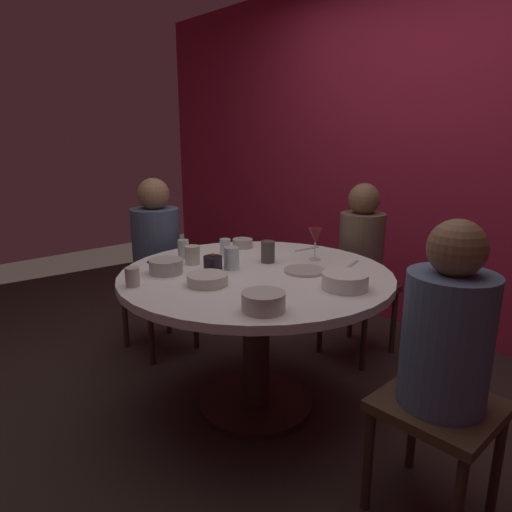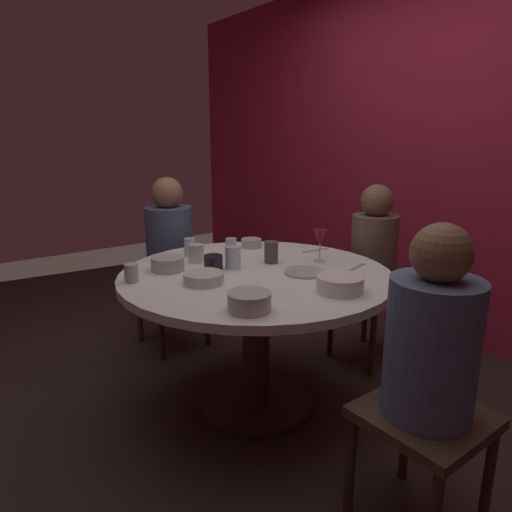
{
  "view_description": "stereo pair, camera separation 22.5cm",
  "coord_description": "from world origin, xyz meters",
  "px_view_note": "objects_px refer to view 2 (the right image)",
  "views": [
    {
      "loc": [
        1.59,
        -1.48,
        1.4
      ],
      "look_at": [
        0.0,
        0.0,
        0.83
      ],
      "focal_mm": 32.01,
      "sensor_mm": 36.0,
      "label": 1
    },
    {
      "loc": [
        1.74,
        -1.31,
        1.4
      ],
      "look_at": [
        0.0,
        0.0,
        0.83
      ],
      "focal_mm": 32.01,
      "sensor_mm": 36.0,
      "label": 2
    }
  ],
  "objects_px": {
    "bowl_salad_center": "(251,243)",
    "cup_by_right_diner": "(131,273)",
    "seated_diner_right": "(431,350)",
    "cup_by_left_diner": "(271,252)",
    "seated_diner_back": "(373,254)",
    "cup_near_candle": "(190,247)",
    "cup_far_edge": "(233,257)",
    "dining_table": "(256,300)",
    "bowl_rice_portion": "(168,264)",
    "wine_glass": "(320,238)",
    "candle_holder": "(213,263)",
    "dinner_plate": "(305,272)",
    "bowl_sauce_side": "(249,301)",
    "bowl_serving_large": "(204,278)",
    "bowl_small_white": "(340,284)",
    "cell_phone": "(167,258)",
    "cup_beside_wine": "(231,247)",
    "seated_diner_left": "(170,244)",
    "cup_center_front": "(196,253)"
  },
  "relations": [
    {
      "from": "candle_holder",
      "to": "cup_center_front",
      "type": "height_order",
      "value": "candle_holder"
    },
    {
      "from": "cup_far_edge",
      "to": "cup_beside_wine",
      "type": "height_order",
      "value": "cup_far_edge"
    },
    {
      "from": "bowl_serving_large",
      "to": "cup_by_left_diner",
      "type": "bearing_deg",
      "value": 100.65
    },
    {
      "from": "dinner_plate",
      "to": "bowl_sauce_side",
      "type": "bearing_deg",
      "value": -65.39
    },
    {
      "from": "candle_holder",
      "to": "cup_near_candle",
      "type": "distance_m",
      "value": 0.33
    },
    {
      "from": "bowl_small_white",
      "to": "cup_by_right_diner",
      "type": "bearing_deg",
      "value": -135.13
    },
    {
      "from": "candle_holder",
      "to": "bowl_sauce_side",
      "type": "height_order",
      "value": "candle_holder"
    },
    {
      "from": "dining_table",
      "to": "bowl_sauce_side",
      "type": "bearing_deg",
      "value": -39.88
    },
    {
      "from": "seated_diner_back",
      "to": "seated_diner_right",
      "type": "bearing_deg",
      "value": 46.99
    },
    {
      "from": "cup_far_edge",
      "to": "cup_near_candle",
      "type": "bearing_deg",
      "value": -170.33
    },
    {
      "from": "bowl_small_white",
      "to": "bowl_rice_portion",
      "type": "xyz_separation_m",
      "value": [
        -0.74,
        -0.45,
        -0.0
      ]
    },
    {
      "from": "cup_far_edge",
      "to": "bowl_rice_portion",
      "type": "bearing_deg",
      "value": -119.45
    },
    {
      "from": "wine_glass",
      "to": "bowl_rice_portion",
      "type": "distance_m",
      "value": 0.81
    },
    {
      "from": "seated_diner_back",
      "to": "dinner_plate",
      "type": "distance_m",
      "value": 0.76
    },
    {
      "from": "bowl_small_white",
      "to": "bowl_sauce_side",
      "type": "distance_m",
      "value": 0.45
    },
    {
      "from": "dining_table",
      "to": "wine_glass",
      "type": "bearing_deg",
      "value": 81.79
    },
    {
      "from": "cup_near_candle",
      "to": "bowl_serving_large",
      "type": "bearing_deg",
      "value": -21.77
    },
    {
      "from": "wine_glass",
      "to": "bowl_serving_large",
      "type": "height_order",
      "value": "wine_glass"
    },
    {
      "from": "bowl_rice_portion",
      "to": "cup_far_edge",
      "type": "distance_m",
      "value": 0.33
    },
    {
      "from": "seated_diner_left",
      "to": "seated_diner_back",
      "type": "height_order",
      "value": "seated_diner_left"
    },
    {
      "from": "seated_diner_back",
      "to": "cup_by_right_diner",
      "type": "xyz_separation_m",
      "value": [
        -0.21,
        -1.47,
        0.09
      ]
    },
    {
      "from": "seated_diner_right",
      "to": "cup_by_left_diner",
      "type": "height_order",
      "value": "seated_diner_right"
    },
    {
      "from": "bowl_serving_large",
      "to": "cup_far_edge",
      "type": "bearing_deg",
      "value": 117.28
    },
    {
      "from": "dining_table",
      "to": "bowl_rice_portion",
      "type": "xyz_separation_m",
      "value": [
        -0.28,
        -0.34,
        0.19
      ]
    },
    {
      "from": "cup_center_front",
      "to": "wine_glass",
      "type": "bearing_deg",
      "value": 54.15
    },
    {
      "from": "cup_near_candle",
      "to": "cup_far_edge",
      "type": "height_order",
      "value": "cup_far_edge"
    },
    {
      "from": "cell_phone",
      "to": "cup_by_right_diner",
      "type": "relative_size",
      "value": 1.62
    },
    {
      "from": "cup_by_left_diner",
      "to": "wine_glass",
      "type": "bearing_deg",
      "value": 57.95
    },
    {
      "from": "bowl_serving_large",
      "to": "cup_far_edge",
      "type": "xyz_separation_m",
      "value": [
        -0.13,
        0.25,
        0.03
      ]
    },
    {
      "from": "cup_near_candle",
      "to": "cup_beside_wine",
      "type": "height_order",
      "value": "cup_near_candle"
    },
    {
      "from": "bowl_salad_center",
      "to": "cup_by_right_diner",
      "type": "height_order",
      "value": "cup_by_right_diner"
    },
    {
      "from": "seated_diner_back",
      "to": "cup_near_candle",
      "type": "relative_size",
      "value": 11.02
    },
    {
      "from": "bowl_serving_large",
      "to": "bowl_small_white",
      "type": "bearing_deg",
      "value": 42.01
    },
    {
      "from": "cup_near_candle",
      "to": "cup_far_edge",
      "type": "xyz_separation_m",
      "value": [
        0.34,
        0.06,
        0.01
      ]
    },
    {
      "from": "seated_diner_left",
      "to": "bowl_salad_center",
      "type": "bearing_deg",
      "value": 28.79
    },
    {
      "from": "dining_table",
      "to": "seated_diner_back",
      "type": "relative_size",
      "value": 1.2
    },
    {
      "from": "bowl_small_white",
      "to": "cup_near_candle",
      "type": "bearing_deg",
      "value": -166.47
    },
    {
      "from": "dining_table",
      "to": "cell_phone",
      "type": "relative_size",
      "value": 9.65
    },
    {
      "from": "dining_table",
      "to": "candle_holder",
      "type": "height_order",
      "value": "candle_holder"
    },
    {
      "from": "candle_holder",
      "to": "cup_by_right_diner",
      "type": "height_order",
      "value": "candle_holder"
    },
    {
      "from": "seated_diner_back",
      "to": "cup_near_candle",
      "type": "bearing_deg",
      "value": -24.44
    },
    {
      "from": "bowl_rice_portion",
      "to": "cup_far_edge",
      "type": "height_order",
      "value": "cup_far_edge"
    },
    {
      "from": "bowl_serving_large",
      "to": "cup_beside_wine",
      "type": "height_order",
      "value": "cup_beside_wine"
    },
    {
      "from": "bowl_serving_large",
      "to": "cup_far_edge",
      "type": "distance_m",
      "value": 0.28
    },
    {
      "from": "cup_beside_wine",
      "to": "bowl_small_white",
      "type": "bearing_deg",
      "value": 2.04
    },
    {
      "from": "bowl_small_white",
      "to": "dining_table",
      "type": "bearing_deg",
      "value": -166.71
    },
    {
      "from": "bowl_salad_center",
      "to": "bowl_small_white",
      "type": "relative_size",
      "value": 0.59
    },
    {
      "from": "bowl_serving_large",
      "to": "cup_beside_wine",
      "type": "bearing_deg",
      "value": 132.03
    },
    {
      "from": "wine_glass",
      "to": "bowl_sauce_side",
      "type": "bearing_deg",
      "value": -64.35
    },
    {
      "from": "seated_diner_left",
      "to": "bowl_small_white",
      "type": "height_order",
      "value": "seated_diner_left"
    }
  ]
}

